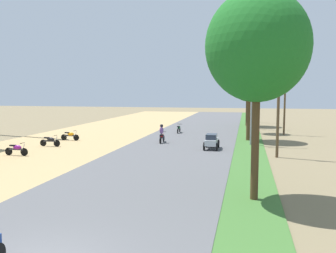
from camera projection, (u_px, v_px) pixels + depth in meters
name	position (u px, v px, depth m)	size (l,w,h in m)	color
parked_motorbike_second	(17.00, 149.00, 26.41)	(1.80, 0.54, 0.94)	black
parked_motorbike_third	(50.00, 141.00, 30.71)	(1.80, 0.54, 0.94)	black
parked_motorbike_fourth	(70.00, 135.00, 34.36)	(1.80, 0.54, 0.94)	black
median_tree_nearest	(257.00, 47.00, 15.29)	(4.33, 4.33, 8.81)	#4C351E
median_tree_second	(250.00, 66.00, 33.92)	(4.25, 4.25, 9.35)	#4C351E
median_tree_third	(249.00, 66.00, 40.18)	(2.81, 2.81, 8.70)	#4C351E
median_tree_fourth	(248.00, 85.00, 47.80)	(4.09, 4.09, 7.46)	#4C351E
streetlamp_near	(252.00, 94.00, 31.24)	(3.16, 0.20, 7.42)	gray
streetlamp_mid	(250.00, 92.00, 44.70)	(3.16, 0.20, 7.74)	gray
streetlamp_far	(250.00, 94.00, 53.89)	(3.16, 0.20, 7.07)	gray
utility_pole_near	(279.00, 92.00, 25.62)	(1.80, 0.20, 8.84)	brown
utility_pole_far	(285.00, 93.00, 38.74)	(1.80, 0.20, 8.49)	brown
car_sedan_silver	(212.00, 141.00, 29.26)	(1.10, 2.26, 1.19)	#B7BCC1
motorbike_foreground_rider	(162.00, 134.00, 32.68)	(0.54, 1.80, 1.66)	black
motorbike_ahead_second	(179.00, 128.00, 40.29)	(0.54, 1.80, 0.94)	black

